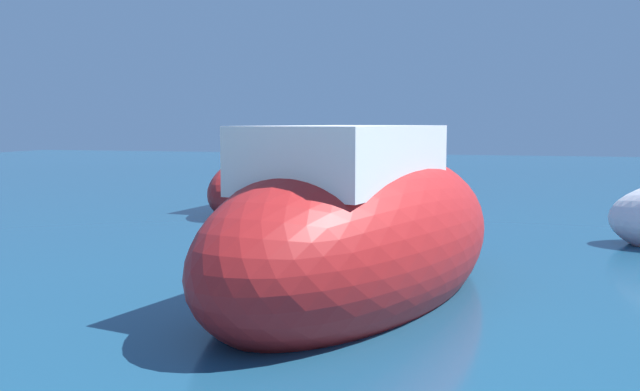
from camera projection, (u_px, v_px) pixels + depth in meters
moored_boat_2 at (277, 183)px, 16.65m from camera, size 2.60×5.78×2.23m
moored_boat_3 at (361, 236)px, 8.27m from camera, size 3.69×6.30×2.47m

